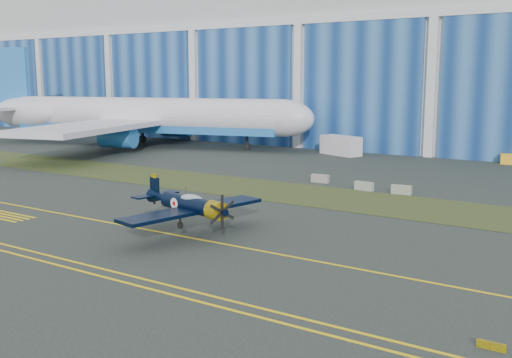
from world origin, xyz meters
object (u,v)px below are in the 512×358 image
Objects in this scene: warbird at (188,204)px; jetliner at (143,77)px; shipping_container at (341,145)px; tug at (510,159)px.

jetliner reaches higher than warbird.
warbird is 61.24m from jetliner.
warbird reaches higher than shipping_container.
tug is at bearing 30.29° from shipping_container.
shipping_container is (-10.92, 48.84, -0.89)m from warbird.
jetliner is at bearing 148.36° from warbird.
tug is at bearing -3.76° from jetliner.
shipping_container is 23.58m from tug.
warbird is 50.05m from shipping_container.
warbird is 53.79m from tug.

